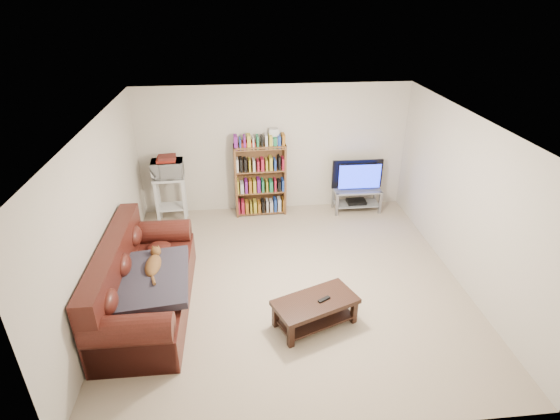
{
  "coord_description": "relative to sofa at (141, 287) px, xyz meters",
  "views": [
    {
      "loc": [
        -0.66,
        -5.25,
        3.91
      ],
      "look_at": [
        -0.1,
        0.4,
        1.0
      ],
      "focal_mm": 28.0,
      "sensor_mm": 36.0,
      "label": 1
    }
  ],
  "objects": [
    {
      "name": "floor",
      "position": [
        2.04,
        0.4,
        -0.35
      ],
      "size": [
        5.0,
        5.0,
        0.0
      ],
      "primitive_type": "plane",
      "color": "#C2AC90",
      "rests_on": "ground"
    },
    {
      "name": "ceiling",
      "position": [
        2.04,
        0.4,
        2.05
      ],
      "size": [
        5.0,
        5.0,
        0.0
      ],
      "primitive_type": "plane",
      "rotation": [
        3.14,
        0.0,
        0.0
      ],
      "color": "white",
      "rests_on": "ground"
    },
    {
      "name": "wall_back",
      "position": [
        2.04,
        2.9,
        0.85
      ],
      "size": [
        5.0,
        0.0,
        5.0
      ],
      "primitive_type": "plane",
      "rotation": [
        1.57,
        0.0,
        0.0
      ],
      "color": "silver",
      "rests_on": "ground"
    },
    {
      "name": "wall_front",
      "position": [
        2.04,
        -2.1,
        0.85
      ],
      "size": [
        5.0,
        0.0,
        5.0
      ],
      "primitive_type": "plane",
      "rotation": [
        -1.57,
        0.0,
        0.0
      ],
      "color": "silver",
      "rests_on": "ground"
    },
    {
      "name": "wall_left",
      "position": [
        -0.46,
        0.4,
        0.85
      ],
      "size": [
        0.0,
        5.0,
        5.0
      ],
      "primitive_type": "plane",
      "rotation": [
        1.57,
        0.0,
        1.57
      ],
      "color": "silver",
      "rests_on": "ground"
    },
    {
      "name": "wall_right",
      "position": [
        4.54,
        0.4,
        0.85
      ],
      "size": [
        0.0,
        5.0,
        5.0
      ],
      "primitive_type": "plane",
      "rotation": [
        1.57,
        0.0,
        -1.57
      ],
      "color": "silver",
      "rests_on": "ground"
    },
    {
      "name": "sofa",
      "position": [
        0.0,
        0.0,
        0.0
      ],
      "size": [
        1.05,
        2.4,
        1.02
      ],
      "rotation": [
        0.0,
        0.0,
        -0.0
      ],
      "color": "#421711",
      "rests_on": "floor"
    },
    {
      "name": "blanket",
      "position": [
        0.19,
        -0.16,
        0.24
      ],
      "size": [
        1.02,
        1.27,
        0.2
      ],
      "primitive_type": "cube",
      "rotation": [
        0.05,
        -0.04,
        0.08
      ],
      "color": "#322D39",
      "rests_on": "sofa"
    },
    {
      "name": "cat",
      "position": [
        0.19,
        0.05,
        0.3
      ],
      "size": [
        0.26,
        0.65,
        0.2
      ],
      "primitive_type": null,
      "rotation": [
        0.0,
        0.0,
        -0.0
      ],
      "color": "brown",
      "rests_on": "sofa"
    },
    {
      "name": "coffee_table",
      "position": [
        2.26,
        -0.53,
        -0.09
      ],
      "size": [
        1.17,
        0.88,
        0.38
      ],
      "rotation": [
        0.0,
        0.0,
        0.38
      ],
      "color": "black",
      "rests_on": "floor"
    },
    {
      "name": "remote",
      "position": [
        2.37,
        -0.54,
        0.04
      ],
      "size": [
        0.17,
        0.13,
        0.02
      ],
      "primitive_type": "cube",
      "rotation": [
        0.0,
        0.0,
        0.53
      ],
      "color": "black",
      "rests_on": "coffee_table"
    },
    {
      "name": "tv_stand",
      "position": [
        3.61,
        2.59,
        -0.04
      ],
      "size": [
        0.9,
        0.41,
        0.45
      ],
      "rotation": [
        0.0,
        0.0,
        -0.0
      ],
      "color": "#999EA3",
      "rests_on": "floor"
    },
    {
      "name": "television",
      "position": [
        3.61,
        2.59,
        0.38
      ],
      "size": [
        0.97,
        0.13,
        0.56
      ],
      "primitive_type": "imported",
      "rotation": [
        0.0,
        0.0,
        3.14
      ],
      "color": "black",
      "rests_on": "tv_stand"
    },
    {
      "name": "dvd_player",
      "position": [
        3.61,
        2.59,
        -0.16
      ],
      "size": [
        0.36,
        0.25,
        0.06
      ],
      "primitive_type": "cube",
      "rotation": [
        0.0,
        0.0,
        -0.0
      ],
      "color": "black",
      "rests_on": "tv_stand"
    },
    {
      "name": "bookshelf",
      "position": [
        1.76,
        2.67,
        0.36
      ],
      "size": [
        0.96,
        0.33,
        1.38
      ],
      "rotation": [
        0.0,
        0.0,
        0.04
      ],
      "color": "brown",
      "rests_on": "floor"
    },
    {
      "name": "shelf_clutter",
      "position": [
        1.86,
        2.68,
        1.13
      ],
      "size": [
        0.7,
        0.24,
        0.28
      ],
      "rotation": [
        0.0,
        0.0,
        0.04
      ],
      "color": "silver",
      "rests_on": "bookshelf"
    },
    {
      "name": "microwave_stand",
      "position": [
        0.11,
        2.5,
        0.22
      ],
      "size": [
        0.58,
        0.44,
        0.89
      ],
      "rotation": [
        0.0,
        0.0,
        0.06
      ],
      "color": "silver",
      "rests_on": "floor"
    },
    {
      "name": "microwave",
      "position": [
        0.11,
        2.5,
        0.69
      ],
      "size": [
        0.57,
        0.41,
        0.3
      ],
      "primitive_type": "imported",
      "rotation": [
        0.0,
        0.0,
        0.06
      ],
      "color": "silver",
      "rests_on": "microwave_stand"
    },
    {
      "name": "game_boxes",
      "position": [
        0.11,
        2.5,
        0.87
      ],
      "size": [
        0.34,
        0.3,
        0.05
      ],
      "primitive_type": "cube",
      "rotation": [
        0.0,
        0.0,
        0.06
      ],
      "color": "maroon",
      "rests_on": "microwave"
    }
  ]
}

